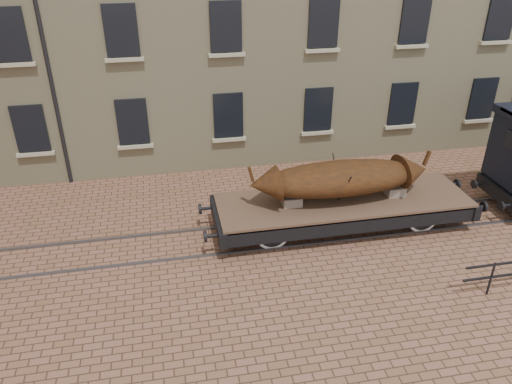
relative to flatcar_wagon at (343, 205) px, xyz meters
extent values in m
plane|color=brown|center=(-0.34, 0.00, -0.83)|extent=(90.00, 90.00, 0.00)
cube|color=black|center=(-9.84, 4.96, 1.37)|extent=(1.10, 0.12, 1.70)
cube|color=tan|center=(-9.84, 4.90, 0.42)|extent=(1.30, 0.18, 0.12)
cube|color=black|center=(-6.34, 4.96, 1.37)|extent=(1.10, 0.12, 1.70)
cube|color=tan|center=(-6.34, 4.90, 0.42)|extent=(1.30, 0.18, 0.12)
cube|color=black|center=(-2.84, 4.96, 1.37)|extent=(1.10, 0.12, 1.70)
cube|color=tan|center=(-2.84, 4.90, 0.42)|extent=(1.30, 0.18, 0.12)
cube|color=black|center=(0.66, 4.96, 1.37)|extent=(1.10, 0.12, 1.70)
cube|color=tan|center=(0.66, 4.90, 0.42)|extent=(1.30, 0.18, 0.12)
cube|color=black|center=(4.16, 4.96, 1.37)|extent=(1.10, 0.12, 1.70)
cube|color=tan|center=(4.16, 4.90, 0.42)|extent=(1.30, 0.18, 0.12)
cube|color=black|center=(7.66, 4.96, 1.37)|extent=(1.10, 0.12, 1.70)
cube|color=tan|center=(7.66, 4.90, 0.42)|extent=(1.30, 0.18, 0.12)
cube|color=black|center=(-9.84, 4.96, 4.57)|extent=(1.10, 0.12, 1.70)
cube|color=tan|center=(-9.84, 4.90, 3.62)|extent=(1.30, 0.18, 0.12)
cube|color=black|center=(-6.34, 4.96, 4.57)|extent=(1.10, 0.12, 1.70)
cube|color=tan|center=(-6.34, 4.90, 3.62)|extent=(1.30, 0.18, 0.12)
cube|color=black|center=(-2.84, 4.96, 4.57)|extent=(1.10, 0.12, 1.70)
cube|color=tan|center=(-2.84, 4.90, 3.62)|extent=(1.30, 0.18, 0.12)
cube|color=black|center=(0.66, 4.96, 4.57)|extent=(1.10, 0.12, 1.70)
cube|color=tan|center=(0.66, 4.90, 3.62)|extent=(1.30, 0.18, 0.12)
cube|color=black|center=(4.16, 4.96, 4.57)|extent=(1.10, 0.12, 1.70)
cube|color=tan|center=(4.16, 4.90, 3.62)|extent=(1.30, 0.18, 0.12)
cube|color=black|center=(7.66, 4.96, 4.57)|extent=(1.10, 0.12, 1.70)
cube|color=tan|center=(7.66, 4.90, 3.62)|extent=(1.30, 0.18, 0.12)
cube|color=#59595E|center=(-0.34, -0.72, -0.80)|extent=(30.00, 0.08, 0.06)
cube|color=#59595E|center=(-0.34, 0.72, -0.80)|extent=(30.00, 0.08, 0.06)
cylinder|color=black|center=(2.66, -3.80, -0.33)|extent=(0.06, 0.06, 1.00)
cube|color=brown|center=(0.00, 0.00, 0.15)|extent=(7.81, 2.29, 0.12)
cube|color=black|center=(0.00, -1.06, -0.10)|extent=(7.81, 0.17, 0.47)
cube|color=black|center=(0.00, 1.06, -0.10)|extent=(7.81, 0.17, 0.47)
cube|color=black|center=(-3.90, 0.00, -0.10)|extent=(0.23, 2.39, 0.47)
cylinder|color=black|center=(-4.19, -0.78, -0.10)|extent=(0.36, 0.10, 0.10)
cylinder|color=black|center=(-4.37, -0.78, -0.10)|extent=(0.08, 0.33, 0.33)
cylinder|color=black|center=(-4.19, 0.78, -0.10)|extent=(0.36, 0.10, 0.10)
cylinder|color=black|center=(-4.37, 0.78, -0.10)|extent=(0.08, 0.33, 0.33)
cube|color=black|center=(3.90, 0.00, -0.10)|extent=(0.23, 2.39, 0.47)
cylinder|color=black|center=(4.19, -0.78, -0.10)|extent=(0.36, 0.10, 0.10)
cylinder|color=black|center=(4.37, -0.78, -0.10)|extent=(0.08, 0.33, 0.33)
cylinder|color=black|center=(4.19, 0.78, -0.10)|extent=(0.36, 0.10, 0.10)
cylinder|color=black|center=(4.37, 0.78, -0.10)|extent=(0.08, 0.33, 0.33)
cylinder|color=black|center=(-2.39, 0.00, -0.33)|extent=(0.10, 1.98, 0.10)
cylinder|color=silver|center=(-2.39, -0.72, -0.33)|extent=(1.00, 0.07, 1.00)
cylinder|color=black|center=(-2.39, -0.72, -0.33)|extent=(0.82, 0.10, 0.82)
cube|color=black|center=(-2.39, -0.84, -0.08)|extent=(0.94, 0.08, 0.10)
cylinder|color=silver|center=(-2.39, 0.72, -0.33)|extent=(1.00, 0.07, 1.00)
cylinder|color=black|center=(-2.39, 0.72, -0.33)|extent=(0.82, 0.10, 0.82)
cube|color=black|center=(-2.39, 0.84, -0.08)|extent=(0.94, 0.08, 0.10)
cylinder|color=black|center=(2.39, 0.00, -0.33)|extent=(0.10, 1.98, 0.10)
cylinder|color=silver|center=(2.39, -0.72, -0.33)|extent=(1.00, 0.07, 1.00)
cylinder|color=black|center=(2.39, -0.72, -0.33)|extent=(0.82, 0.10, 0.82)
cube|color=black|center=(2.39, -0.84, -0.08)|extent=(0.94, 0.08, 0.10)
cylinder|color=silver|center=(2.39, 0.72, -0.33)|extent=(1.00, 0.07, 1.00)
cylinder|color=black|center=(2.39, 0.72, -0.33)|extent=(0.82, 0.10, 0.82)
cube|color=black|center=(2.39, 0.84, -0.08)|extent=(0.94, 0.08, 0.10)
cube|color=black|center=(0.00, 0.00, -0.26)|extent=(4.16, 0.06, 0.06)
cube|color=gray|center=(-1.67, 0.00, 0.36)|extent=(0.57, 0.52, 0.29)
cube|color=gray|center=(1.67, 0.00, 0.36)|extent=(0.57, 0.52, 0.29)
ellipsoid|color=#47240C|center=(-0.15, 0.00, 0.95)|extent=(5.00, 1.59, 1.00)
cone|color=#47240C|center=(-2.52, -0.02, 0.99)|extent=(0.87, 0.95, 0.95)
cube|color=#47240C|center=(-2.91, -0.02, 1.36)|extent=(0.20, 0.10, 0.48)
cone|color=#47240C|center=(2.21, 0.02, 0.99)|extent=(0.87, 0.95, 0.95)
cube|color=#47240C|center=(2.60, 0.02, 1.36)|extent=(0.20, 0.10, 0.48)
cylinder|color=black|center=(-0.15, -0.40, 0.81)|extent=(0.04, 0.85, 1.23)
cylinder|color=black|center=(-0.15, 0.40, 0.81)|extent=(0.04, 0.85, 1.23)
cube|color=black|center=(5.44, 0.00, -0.17)|extent=(0.21, 2.27, 0.42)
cylinder|color=black|center=(5.01, -0.76, -0.17)|extent=(0.08, 0.30, 0.30)
cylinder|color=black|center=(5.01, 0.76, -0.17)|extent=(0.08, 0.30, 0.30)
cylinder|color=silver|center=(6.47, 0.72, -0.38)|extent=(0.91, 0.07, 0.91)
cylinder|color=black|center=(6.47, 0.72, -0.38)|extent=(0.74, 0.09, 0.74)
cube|color=black|center=(5.42, 0.00, 1.72)|extent=(0.08, 0.57, 0.57)
camera|label=1|loc=(-5.23, -12.63, 7.78)|focal=35.00mm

